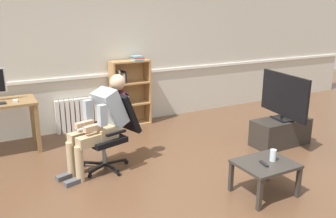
{
  "coord_description": "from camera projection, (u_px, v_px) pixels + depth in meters",
  "views": [
    {
      "loc": [
        -2.02,
        -3.15,
        2.0
      ],
      "look_at": [
        0.15,
        0.85,
        0.7
      ],
      "focal_mm": 36.84,
      "sensor_mm": 36.0,
      "label": 1
    }
  ],
  "objects": [
    {
      "name": "tv_screen",
      "position": [
        284.0,
        96.0,
        5.14
      ],
      "size": [
        0.25,
        1.03,
        0.7
      ],
      "rotation": [
        0.0,
        0.0,
        1.41
      ],
      "color": "black",
      "rests_on": "tv_stand"
    },
    {
      "name": "drinking_glass",
      "position": [
        273.0,
        155.0,
        3.83
      ],
      "size": [
        0.07,
        0.07,
        0.13
      ],
      "primitive_type": "cylinder",
      "color": "silver",
      "rests_on": "coffee_table"
    },
    {
      "name": "bookshelf",
      "position": [
        128.0,
        94.0,
        6.14
      ],
      "size": [
        0.7,
        0.29,
        1.24
      ],
      "color": "#AD7F4C",
      "rests_on": "ground_plane"
    },
    {
      "name": "radiator",
      "position": [
        80.0,
        115.0,
        5.91
      ],
      "size": [
        0.8,
        0.08,
        0.57
      ],
      "color": "white",
      "rests_on": "ground_plane"
    },
    {
      "name": "office_chair",
      "position": [
        113.0,
        128.0,
        4.5
      ],
      "size": [
        0.8,
        0.66,
        0.97
      ],
      "rotation": [
        0.0,
        0.0,
        -1.29
      ],
      "color": "black",
      "rests_on": "ground_plane"
    },
    {
      "name": "spare_remote",
      "position": [
        264.0,
        164.0,
        3.75
      ],
      "size": [
        0.07,
        0.15,
        0.02
      ],
      "primitive_type": "cube",
      "rotation": [
        0.0,
        0.0,
        2.89
      ],
      "color": "black",
      "rests_on": "coffee_table"
    },
    {
      "name": "person_seated",
      "position": [
        100.0,
        122.0,
        4.34
      ],
      "size": [
        1.0,
        0.56,
        1.22
      ],
      "rotation": [
        0.0,
        0.0,
        -1.29
      ],
      "color": "tan",
      "rests_on": "ground_plane"
    },
    {
      "name": "computer_mouse",
      "position": [
        15.0,
        101.0,
        4.88
      ],
      "size": [
        0.06,
        0.1,
        0.03
      ],
      "primitive_type": "cube",
      "color": "white",
      "rests_on": "computer_desk"
    },
    {
      "name": "coffee_table",
      "position": [
        265.0,
        167.0,
        3.82
      ],
      "size": [
        0.63,
        0.52,
        0.39
      ],
      "color": "#332D28",
      "rests_on": "ground_plane"
    },
    {
      "name": "ground_plane",
      "position": [
        191.0,
        184.0,
        4.14
      ],
      "size": [
        18.0,
        18.0,
        0.0
      ],
      "primitive_type": "plane",
      "color": "brown"
    },
    {
      "name": "tv_stand",
      "position": [
        280.0,
        132.0,
        5.3
      ],
      "size": [
        0.91,
        0.42,
        0.41
      ],
      "color": "#2D2823",
      "rests_on": "ground_plane"
    },
    {
      "name": "back_wall",
      "position": [
        111.0,
        50.0,
        6.01
      ],
      "size": [
        12.0,
        0.13,
        2.7
      ],
      "color": "beige",
      "rests_on": "ground_plane"
    }
  ]
}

